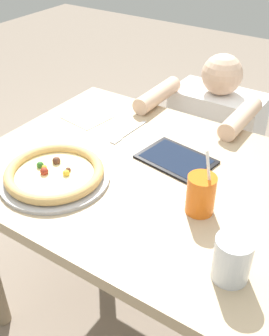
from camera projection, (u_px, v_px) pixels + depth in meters
name	position (u px, v px, depth m)	size (l,w,h in m)	color
ground_plane	(147.00, 316.00, 1.74)	(8.00, 8.00, 0.00)	gray
dining_table	(150.00, 201.00, 1.38)	(1.15, 0.86, 0.75)	tan
pizza_near	(55.00, 174.00, 1.27)	(0.35, 0.35, 0.04)	#B7B7BC
drink_cup_colored	(201.00, 194.00, 1.13)	(0.08, 0.08, 0.21)	orange
water_cup_clear	(232.00, 258.00, 0.94)	(0.09, 0.09, 0.12)	silver
paper_napkin	(87.00, 117.00, 1.63)	(0.16, 0.14, 0.00)	white
fork	(127.00, 133.00, 1.52)	(0.03, 0.20, 0.00)	silver
tablet	(176.00, 159.00, 1.37)	(0.26, 0.20, 0.01)	black
diner_seated	(211.00, 159.00, 2.00)	(0.44, 0.53, 0.93)	#333847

